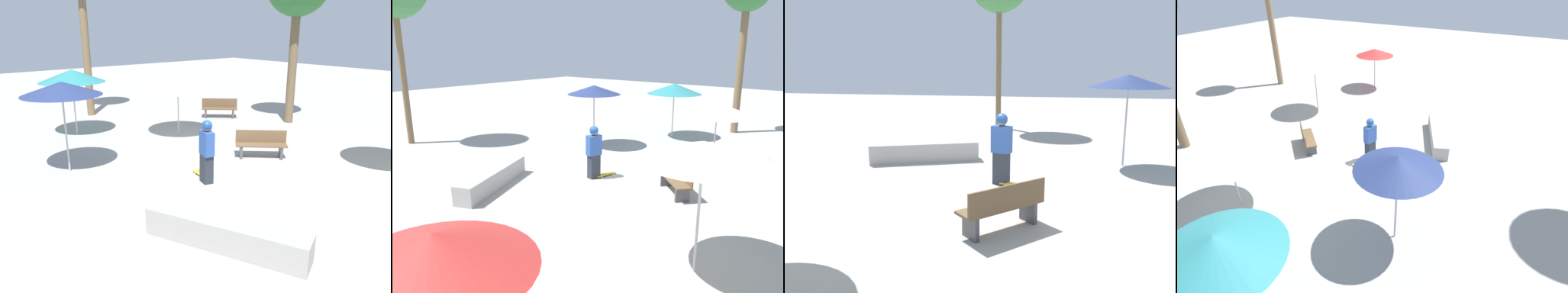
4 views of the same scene
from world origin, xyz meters
The scene contains 10 objects.
ground_plane centered at (0.00, 0.00, 0.00)m, with size 60.00×60.00×0.00m, color #ADA8A0.
skater_main centered at (0.96, 0.16, 0.92)m, with size 0.37×0.51×1.71m.
skateboard centered at (0.78, -0.23, 0.06)m, with size 0.34×0.82×0.07m.
concrete_ledge centered at (2.76, 2.77, 0.28)m, with size 1.77×3.15×0.56m.
bench_far centered at (-1.71, -0.29, 0.43)m, with size 1.47×1.41×0.85m.
shade_umbrella_red centered at (-2.86, 7.58, 2.10)m, with size 2.20×2.20×2.30m.
shade_umbrella_teal centered at (1.71, -6.60, 2.24)m, with size 2.43×2.43×2.48m.
shade_umbrella_cream centered at (-3.80, 3.08, 2.37)m, with size 2.40×2.40×2.55m.
shade_umbrella_white centered at (-1.29, -4.07, 1.94)m, with size 2.61×2.61×2.18m.
shade_umbrella_navy centered at (3.47, -2.96, 2.38)m, with size 2.18×2.18×2.57m.
Camera 2 is at (-6.30, 9.25, 4.13)m, focal length 35.00 mm.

